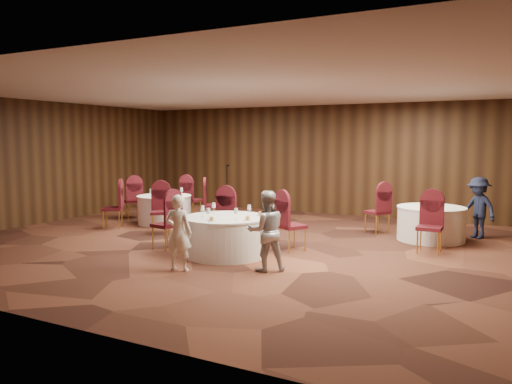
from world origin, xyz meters
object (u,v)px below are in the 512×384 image
at_px(table_right, 431,223).
at_px(woman_b, 266,231).
at_px(table_left, 164,209).
at_px(mic_stand, 227,199).
at_px(woman_a, 179,233).
at_px(table_main, 226,236).
at_px(man_c, 478,208).

bearing_deg(table_right, woman_b, -117.76).
relative_size(table_left, mic_stand, 0.97).
height_order(table_left, mic_stand, mic_stand).
xyz_separation_m(table_left, woman_b, (4.46, -3.02, 0.30)).
bearing_deg(table_left, woman_a, -49.43).
bearing_deg(table_main, table_left, 144.25).
bearing_deg(man_c, table_left, -130.34).
relative_size(table_left, table_right, 0.97).
relative_size(table_main, woman_a, 1.25).
height_order(table_main, table_right, same).
height_order(table_main, mic_stand, mic_stand).
bearing_deg(mic_stand, man_c, -6.08).
distance_m(table_main, woman_b, 1.38).
height_order(mic_stand, woman_b, mic_stand).
bearing_deg(woman_a, man_c, -138.87).
bearing_deg(table_right, mic_stand, 166.32).
xyz_separation_m(woman_b, man_c, (2.96, 4.66, 0.01)).
height_order(table_main, man_c, man_c).
height_order(table_right, woman_b, woman_b).
xyz_separation_m(mic_stand, woman_a, (2.66, -6.06, 0.23)).
bearing_deg(woman_b, man_c, -161.18).
bearing_deg(mic_stand, woman_b, -53.72).
xyz_separation_m(table_main, woman_a, (-0.12, -1.32, 0.27)).
relative_size(table_right, mic_stand, 1.00).
distance_m(table_right, woman_b, 4.45).
distance_m(table_left, woman_a, 4.85).
bearing_deg(table_main, mic_stand, 120.43).
bearing_deg(woman_b, table_main, -68.03).
bearing_deg(table_left, man_c, 12.52).
relative_size(table_left, woman_b, 1.04).
xyz_separation_m(woman_a, woman_b, (1.30, 0.66, 0.03)).
relative_size(table_main, table_left, 1.15).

